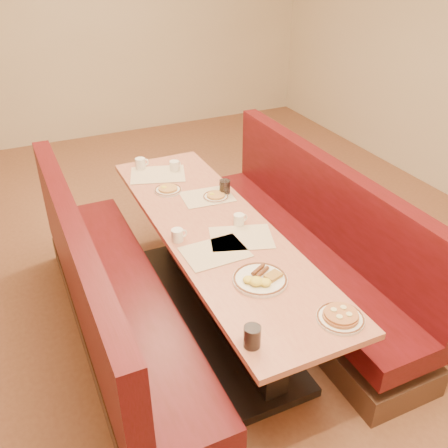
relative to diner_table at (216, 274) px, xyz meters
name	(u,v)px	position (x,y,z in m)	size (l,w,h in m)	color
ground	(216,315)	(0.00, 0.00, -0.37)	(8.00, 8.00, 0.00)	#9E6647
room_envelope	(213,39)	(0.00, 0.00, 1.56)	(6.04, 8.04, 2.82)	beige
diner_table	(216,274)	(0.00, 0.00, 0.00)	(0.70, 2.50, 0.75)	black
booth_left	(112,304)	(-0.73, 0.00, -0.01)	(0.55, 2.50, 1.05)	#4C3326
booth_right	(305,250)	(0.73, 0.00, -0.01)	(0.55, 2.50, 1.05)	#4C3326
placemat_near_left	(215,252)	(-0.12, -0.26, 0.38)	(0.38, 0.29, 0.00)	beige
placemat_near_right	(241,238)	(0.10, -0.19, 0.38)	(0.39, 0.29, 0.00)	beige
placemat_far_left	(158,174)	(-0.09, 0.93, 0.38)	(0.42, 0.32, 0.00)	beige
placemat_far_right	(207,197)	(0.12, 0.41, 0.38)	(0.36, 0.27, 0.00)	beige
pancake_plate	(341,317)	(0.21, -1.08, 0.39)	(0.24, 0.24, 0.05)	white
eggs_plate	(260,279)	(-0.01, -0.63, 0.39)	(0.31, 0.31, 0.06)	white
extra_plate_mid	(216,196)	(0.17, 0.38, 0.39)	(0.19, 0.19, 0.04)	white
extra_plate_far	(168,190)	(-0.11, 0.62, 0.39)	(0.20, 0.20, 0.04)	white
coffee_mug_a	(239,219)	(0.16, -0.03, 0.42)	(0.10, 0.07, 0.08)	white
coffee_mug_b	(178,235)	(-0.28, -0.04, 0.42)	(0.11, 0.07, 0.08)	white
coffee_mug_c	(175,166)	(0.07, 0.95, 0.42)	(0.10, 0.08, 0.08)	white
coffee_mug_d	(141,163)	(-0.17, 1.10, 0.42)	(0.12, 0.08, 0.09)	white
soda_tumbler_near	(252,337)	(-0.28, -1.05, 0.43)	(0.08, 0.08, 0.11)	black
soda_tumbler_mid	(225,187)	(0.26, 0.41, 0.43)	(0.08, 0.08, 0.11)	black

